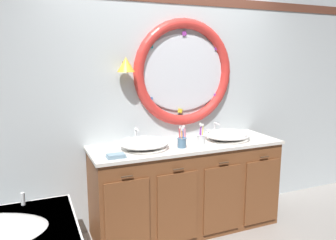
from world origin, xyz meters
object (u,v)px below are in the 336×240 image
object	(u,v)px
toothbrush_holder_right	(201,138)
folded_hand_towel	(116,156)
sink_basin_left	(144,143)
soap_dispenser	(183,133)
toothbrush_holder_left	(182,142)
sink_basin_right	(227,135)

from	to	relation	value
toothbrush_holder_right	folded_hand_towel	size ratio (longest dim) A/B	1.31
toothbrush_holder_right	sink_basin_left	bearing A→B (deg)	176.10
folded_hand_towel	toothbrush_holder_right	bearing A→B (deg)	8.34
sink_basin_left	toothbrush_holder_right	bearing A→B (deg)	-3.90
sink_basin_left	folded_hand_towel	distance (m)	0.36
soap_dispenser	toothbrush_holder_left	bearing A→B (deg)	-118.02
sink_basin_right	toothbrush_holder_left	distance (m)	0.58
sink_basin_left	soap_dispenser	world-z (taller)	soap_dispenser
toothbrush_holder_left	toothbrush_holder_right	bearing A→B (deg)	12.99
sink_basin_right	toothbrush_holder_left	size ratio (longest dim) A/B	2.28
toothbrush_holder_left	folded_hand_towel	size ratio (longest dim) A/B	1.30
sink_basin_left	folded_hand_towel	size ratio (longest dim) A/B	2.91
toothbrush_holder_right	sink_basin_right	bearing A→B (deg)	6.85
folded_hand_towel	toothbrush_holder_left	bearing A→B (deg)	6.62
sink_basin_left	soap_dispenser	bearing A→B (deg)	20.60
toothbrush_holder_right	toothbrush_holder_left	bearing A→B (deg)	-167.01
toothbrush_holder_left	toothbrush_holder_right	distance (m)	0.24
sink_basin_right	toothbrush_holder_left	world-z (taller)	toothbrush_holder_left
toothbrush_holder_left	sink_basin_left	bearing A→B (deg)	164.73
sink_basin_left	toothbrush_holder_left	world-z (taller)	toothbrush_holder_left
toothbrush_holder_right	soap_dispenser	bearing A→B (deg)	111.24
sink_basin_left	soap_dispenser	xyz separation A→B (m)	(0.50, 0.19, 0.01)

